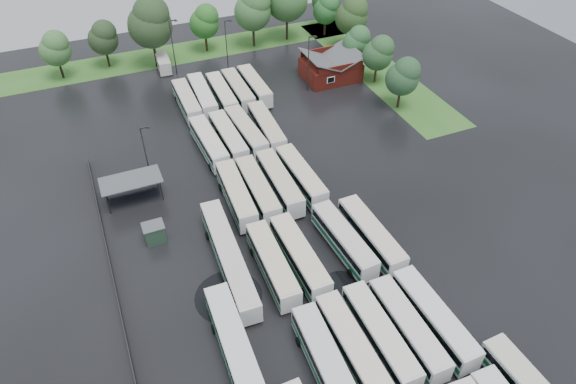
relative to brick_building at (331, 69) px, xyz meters
name	(u,v)px	position (x,y,z in m)	size (l,w,h in m)	color
ground	(312,271)	(-24.00, -42.77, -1.87)	(160.00, 160.00, 0.00)	black
brick_building	(331,69)	(0.00, 0.00, 0.00)	(10.07, 8.60, 5.39)	maroon
wash_shed	(131,181)	(-41.20, -20.74, 1.12)	(8.20, 4.20, 3.58)	#2D2D30
utility_hut	(154,233)	(-40.20, -30.17, -0.55)	(2.70, 2.20, 2.62)	#223E2B
grass_strip_north	(190,51)	(-22.00, 22.03, -1.86)	(80.00, 10.00, 0.01)	#356C24
grass_strip_east	(375,68)	(10.00, 0.03, -1.86)	(10.00, 50.00, 0.01)	#356C24
west_fence	(113,277)	(-46.20, -34.77, -1.27)	(0.10, 50.00, 1.20)	#2D2D30
bus_r1c0	(326,362)	(-28.44, -55.42, 0.04)	(3.25, 12.59, 3.47)	silver
bus_r1c1	(352,347)	(-25.24, -54.92, 0.03)	(2.79, 12.41, 3.45)	silver
bus_r1c2	(380,335)	(-21.95, -54.83, 0.02)	(2.80, 12.36, 3.43)	silver
bus_r1c3	(407,328)	(-18.81, -55.16, 0.01)	(2.74, 12.25, 3.40)	silver
bus_r1c4	(434,318)	(-15.57, -55.20, 0.04)	(2.88, 12.52, 3.47)	silver
bus_r2c0	(273,264)	(-28.54, -41.45, 0.02)	(2.98, 12.39, 3.43)	silver
bus_r2c1	(299,256)	(-25.11, -41.56, 0.06)	(2.75, 12.58, 3.50)	silver
bus_r2c3	(344,240)	(-18.95, -41.22, 0.00)	(3.19, 12.30, 3.39)	silver
bus_r2c4	(371,235)	(-15.44, -41.82, 0.04)	(2.92, 12.51, 3.47)	silver
bus_r3c0	(236,195)	(-28.42, -27.87, 0.04)	(3.27, 12.55, 3.46)	silver
bus_r3c1	(258,189)	(-25.36, -27.99, 0.03)	(2.97, 12.47, 3.45)	silver
bus_r3c2	(279,182)	(-22.04, -27.78, 0.07)	(2.98, 12.69, 3.52)	silver
bus_r3c3	(301,176)	(-18.66, -27.62, 0.02)	(2.85, 12.40, 3.44)	silver
bus_r4c0	(209,143)	(-28.38, -14.62, 0.03)	(3.01, 12.48, 3.45)	silver
bus_r4c1	(228,138)	(-25.16, -14.34, 0.03)	(2.79, 12.39, 3.44)	silver
bus_r4c2	(246,132)	(-22.10, -14.03, 0.05)	(3.19, 12.61, 3.48)	silver
bus_r4c3	(267,128)	(-18.67, -14.18, 0.04)	(3.26, 12.59, 3.47)	silver
bus_r5c0	(187,101)	(-28.31, -0.93, -0.02)	(2.75, 12.07, 3.35)	silver
bus_r5c1	(203,96)	(-25.36, -0.45, 0.06)	(3.21, 12.67, 3.50)	silver
bus_r5c2	(222,94)	(-22.01, -1.04, 0.00)	(2.91, 12.27, 3.40)	silver
bus_r5c3	(238,90)	(-18.89, -0.68, 0.00)	(2.75, 12.19, 3.38)	silver
bus_r5c4	(255,86)	(-15.66, -0.45, -0.01)	(2.66, 12.14, 3.37)	silver
artic_bus_west_b	(229,257)	(-32.92, -38.40, 0.01)	(3.40, 18.33, 3.38)	silver
artic_bus_west_c	(241,365)	(-36.21, -52.43, 0.07)	(3.28, 18.85, 3.48)	silver
minibus	(163,63)	(-28.73, 15.93, -0.37)	(2.69, 6.30, 2.69)	silver
tree_north_0	(55,48)	(-47.25, 20.20, 4.24)	(5.74, 5.74, 9.50)	black
tree_north_1	(103,37)	(-38.34, 21.69, 4.24)	(5.73, 5.73, 9.49)	black
tree_north_2	(150,22)	(-29.47, 18.22, 7.14)	(8.45, 8.45, 13.99)	black
tree_north_3	(205,21)	(-18.29, 20.94, 4.50)	(5.98, 5.98, 9.90)	#312414
tree_north_4	(254,9)	(-8.38, 19.09, 6.20)	(7.57, 7.57, 12.53)	#37271C
tree_east_0	(404,76)	(6.28, -14.49, 4.24)	(5.73, 5.73, 9.49)	#2E2015
tree_east_1	(379,53)	(7.24, -4.84, 4.11)	(5.61, 5.61, 9.30)	#392917
tree_east_2	(357,41)	(6.43, 1.90, 3.72)	(5.25, 5.25, 8.69)	black
tree_east_3	(353,15)	(9.89, 10.35, 5.25)	(6.68, 6.68, 11.06)	black
tree_east_4	(327,9)	(8.04, 18.37, 3.92)	(5.45, 5.44, 9.00)	#352717
lamp_post_ne	(309,60)	(-5.90, -2.65, 4.19)	(1.61, 0.31, 10.43)	#2D2D30
lamp_post_nw	(146,151)	(-38.13, -17.85, 3.47)	(1.41, 0.28, 9.19)	#2D2D30
lamp_post_back_w	(173,44)	(-26.70, 13.37, 4.32)	(1.64, 0.32, 10.66)	#2D2D30
lamp_post_back_e	(227,42)	(-16.92, 10.93, 3.93)	(1.54, 0.30, 9.99)	#2D2D30
puddle_2	(229,297)	(-34.45, -42.47, -1.86)	(7.85, 7.85, 0.01)	black
puddle_3	(342,285)	(-21.65, -46.07, -1.86)	(4.37, 4.37, 0.01)	black
puddle_4	(499,379)	(-12.80, -62.89, -1.86)	(2.62, 2.62, 0.01)	black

